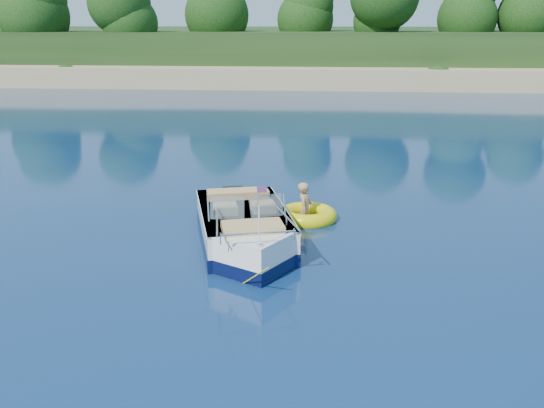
% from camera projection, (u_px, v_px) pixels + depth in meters
% --- Properties ---
extents(ground, '(160.00, 160.00, 0.00)m').
position_uv_depth(ground, '(327.00, 296.00, 11.11)').
color(ground, '#091F41').
rests_on(ground, ground).
extents(shoreline, '(170.00, 59.00, 6.00)m').
position_uv_depth(shoreline, '(328.00, 55.00, 71.62)').
color(shoreline, tan).
rests_on(shoreline, ground).
extents(treeline, '(150.00, 7.12, 8.19)m').
position_uv_depth(treeline, '(330.00, 12.00, 48.60)').
color(treeline, '#311E10').
rests_on(treeline, ground).
extents(motorboat, '(2.77, 5.22, 1.78)m').
position_uv_depth(motorboat, '(245.00, 232.00, 13.47)').
color(motorboat, white).
rests_on(motorboat, ground).
extents(tow_tube, '(1.87, 1.87, 0.40)m').
position_uv_depth(tow_tube, '(307.00, 216.00, 15.39)').
color(tow_tube, yellow).
rests_on(tow_tube, ground).
extents(boy, '(0.48, 0.84, 1.55)m').
position_uv_depth(boy, '(305.00, 218.00, 15.51)').
color(boy, tan).
rests_on(boy, ground).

